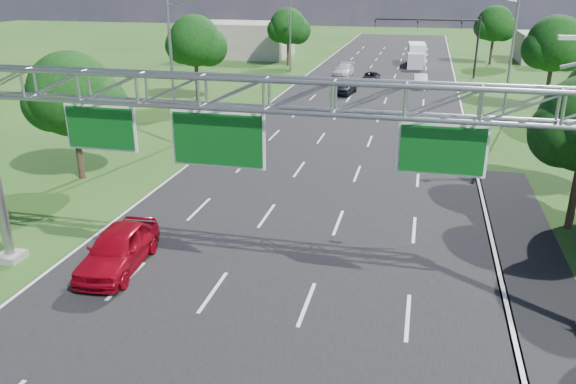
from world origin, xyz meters
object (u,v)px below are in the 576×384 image
(box_truck, at_px, (416,55))
(traffic_signal, at_px, (447,33))
(sign_gantry, at_px, (269,112))
(red_coupe, at_px, (118,249))

(box_truck, bearing_deg, traffic_signal, -73.04)
(sign_gantry, relative_size, traffic_signal, 1.92)
(red_coupe, bearing_deg, sign_gantry, -9.36)
(red_coupe, xyz_separation_m, box_truck, (10.18, 61.61, 0.53))
(sign_gantry, height_order, traffic_signal, sign_gantry)
(box_truck, bearing_deg, sign_gantry, -97.51)
(traffic_signal, bearing_deg, red_coupe, -104.60)
(traffic_signal, height_order, box_truck, traffic_signal)
(traffic_signal, bearing_deg, box_truck, 111.11)
(traffic_signal, relative_size, box_truck, 1.58)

